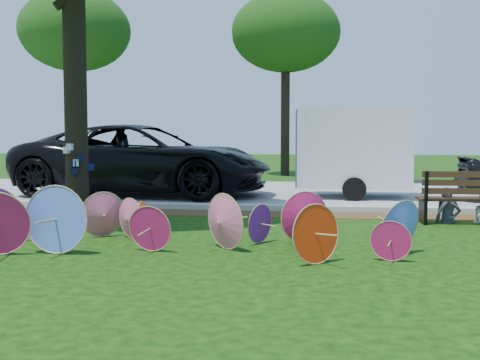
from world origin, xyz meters
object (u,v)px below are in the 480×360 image
at_px(parasol_pile, 163,222).
at_px(black_van, 144,160).
at_px(park_bench, 468,197).
at_px(person_left, 448,188).
at_px(cargo_trailer, 354,148).

bearing_deg(parasol_pile, black_van, 108.67).
bearing_deg(black_van, park_bench, -115.97).
relative_size(black_van, person_left, 5.37).
relative_size(cargo_trailer, person_left, 2.22).
relative_size(parasol_pile, black_van, 0.99).
distance_m(parasol_pile, black_van, 8.11).
distance_m(parasol_pile, park_bench, 5.95).
distance_m(park_bench, person_left, 0.39).
height_order(black_van, cargo_trailer, cargo_trailer).
xyz_separation_m(cargo_trailer, person_left, (1.53, -4.47, -0.66)).
bearing_deg(person_left, cargo_trailer, 112.17).
bearing_deg(cargo_trailer, black_van, -177.65).
height_order(cargo_trailer, person_left, cargo_trailer).
bearing_deg(parasol_pile, person_left, 35.53).
bearing_deg(cargo_trailer, parasol_pile, -110.48).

